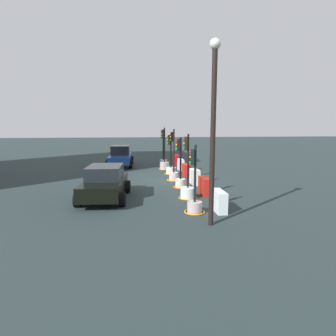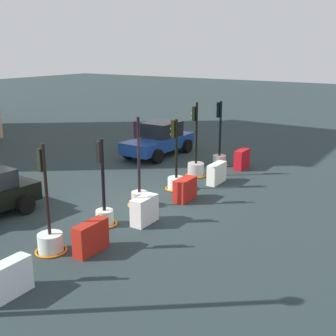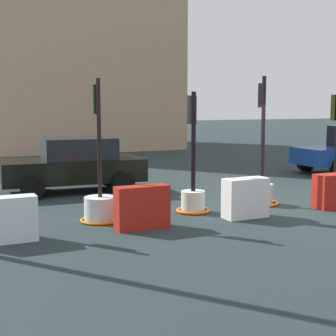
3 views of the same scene
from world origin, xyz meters
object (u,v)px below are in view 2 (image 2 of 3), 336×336
traffic_light_3 (139,192)px  construction_barrier_5 (242,159)px  construction_barrier_0 (8,279)px  traffic_light_4 (176,178)px  traffic_light_5 (196,166)px  construction_barrier_1 (91,237)px  construction_barrier_3 (185,189)px  car_blue_estate (159,139)px  traffic_light_1 (50,238)px  traffic_light_2 (104,209)px  traffic_light_6 (219,155)px  construction_barrier_2 (144,210)px  construction_barrier_4 (217,173)px

traffic_light_3 → construction_barrier_5: (6.59, -1.05, -0.05)m
traffic_light_3 → construction_barrier_0: traffic_light_3 is taller
traffic_light_4 → traffic_light_5: traffic_light_5 is taller
construction_barrier_0 → construction_barrier_1: (2.66, -0.05, 0.02)m
traffic_light_3 → construction_barrier_3: traffic_light_3 is taller
traffic_light_3 → car_blue_estate: bearing=28.8°
construction_barrier_3 → traffic_light_3: bearing=142.7°
traffic_light_1 → traffic_light_5: 8.61m
traffic_light_2 → construction_barrier_5: 8.65m
traffic_light_3 → traffic_light_6: size_ratio=1.04×
traffic_light_6 → construction_barrier_1: bearing=-173.6°
construction_barrier_3 → construction_barrier_2: bearing=-179.2°
traffic_light_2 → construction_barrier_5: traffic_light_2 is taller
traffic_light_2 → construction_barrier_4: 6.02m
traffic_light_3 → construction_barrier_5: 6.68m
traffic_light_6 → construction_barrier_2: traffic_light_6 is taller
traffic_light_5 → construction_barrier_2: 5.68m
traffic_light_1 → construction_barrier_4: (8.20, -0.97, -0.00)m
construction_barrier_2 → construction_barrier_5: construction_barrier_5 is taller
construction_barrier_2 → car_blue_estate: car_blue_estate is taller
traffic_light_1 → traffic_light_5: size_ratio=0.94×
construction_barrier_1 → construction_barrier_2: (2.47, -0.03, 0.00)m
traffic_light_4 → construction_barrier_0: bearing=-173.9°
traffic_light_2 → construction_barrier_1: (-1.65, -0.96, -0.09)m
traffic_light_1 → construction_barrier_5: (10.85, -0.94, 0.02)m
construction_barrier_2 → construction_barrier_0: bearing=179.2°
construction_barrier_4 → traffic_light_4: bearing=148.6°
traffic_light_4 → construction_barrier_5: bearing=-12.6°
construction_barrier_3 → car_blue_estate: bearing=41.8°
traffic_light_2 → traffic_light_4: traffic_light_4 is taller
construction_barrier_4 → car_blue_estate: 5.53m
traffic_light_3 → construction_barrier_2: size_ratio=3.15×
traffic_light_1 → traffic_light_2: bearing=0.1°
construction_barrier_0 → construction_barrier_1: 2.66m
construction_barrier_1 → car_blue_estate: car_blue_estate is taller
construction_barrier_0 → construction_barrier_2: (5.13, -0.07, 0.02)m
traffic_light_5 → construction_barrier_1: 8.09m
traffic_light_3 → traffic_light_4: size_ratio=1.14×
traffic_light_1 → construction_barrier_1: (0.60, -0.96, 0.01)m
construction_barrier_1 → construction_barrier_5: 10.25m
traffic_light_5 → construction_barrier_5: traffic_light_5 is taller
traffic_light_6 → construction_barrier_0: 12.82m
traffic_light_1 → traffic_light_4: bearing=0.1°
traffic_light_1 → construction_barrier_5: traffic_light_1 is taller
construction_barrier_4 → car_blue_estate: (2.77, 4.77, 0.41)m
traffic_light_1 → traffic_light_3: traffic_light_3 is taller
traffic_light_6 → construction_barrier_3: 5.17m
traffic_light_1 → traffic_light_6: 10.71m
traffic_light_3 → construction_barrier_1: 3.81m
traffic_light_6 → construction_barrier_2: size_ratio=3.03×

